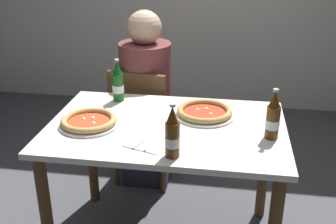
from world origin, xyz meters
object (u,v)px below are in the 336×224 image
object	(u,v)px
dining_table_main	(167,145)
beer_bottle_center	(273,118)
pizza_margherita_near	(89,122)
pizza_marinara_far	(205,112)
diner_seated	(146,104)
beer_bottle_left	(172,135)
chair_behind_table	(143,120)
beer_bottle_right	(118,83)
napkin_with_cutlery	(148,142)

from	to	relation	value
dining_table_main	beer_bottle_center	world-z (taller)	beer_bottle_center
pizza_margherita_near	pizza_marinara_far	distance (m)	0.61
diner_seated	beer_bottle_center	world-z (taller)	diner_seated
beer_bottle_left	pizza_marinara_far	bearing A→B (deg)	76.87
pizza_margherita_near	beer_bottle_center	xyz separation A→B (m)	(0.90, 0.00, 0.08)
dining_table_main	beer_bottle_center	distance (m)	0.56
chair_behind_table	beer_bottle_center	size ratio (longest dim) A/B	3.44
chair_behind_table	beer_bottle_left	distance (m)	1.05
pizza_marinara_far	beer_bottle_right	size ratio (longest dim) A/B	1.29
chair_behind_table	dining_table_main	bearing A→B (deg)	121.26
dining_table_main	napkin_with_cutlery	distance (m)	0.24
pizza_margherita_near	napkin_with_cutlery	size ratio (longest dim) A/B	1.34
pizza_margherita_near	beer_bottle_right	size ratio (longest dim) A/B	1.23
diner_seated	beer_bottle_right	bearing A→B (deg)	-102.61
diner_seated	dining_table_main	bearing A→B (deg)	-69.57
diner_seated	napkin_with_cutlery	world-z (taller)	diner_seated
beer_bottle_right	napkin_with_cutlery	distance (m)	0.57
dining_table_main	diner_seated	bearing A→B (deg)	110.43
chair_behind_table	pizza_margherita_near	distance (m)	0.75
dining_table_main	napkin_with_cutlery	xyz separation A→B (m)	(-0.05, -0.20, 0.12)
beer_bottle_left	beer_bottle_right	bearing A→B (deg)	123.87
dining_table_main	beer_bottle_left	xyz separation A→B (m)	(0.08, -0.31, 0.22)
pizza_margherita_near	beer_bottle_right	distance (m)	0.37
beer_bottle_left	beer_bottle_right	distance (m)	0.73
beer_bottle_right	dining_table_main	bearing A→B (deg)	-41.47
dining_table_main	pizza_marinara_far	size ratio (longest dim) A/B	3.76
dining_table_main	beer_bottle_left	world-z (taller)	beer_bottle_left
beer_bottle_center	pizza_marinara_far	bearing A→B (deg)	148.13
diner_seated	beer_bottle_center	size ratio (longest dim) A/B	4.89
dining_table_main	pizza_marinara_far	xyz separation A→B (m)	(0.18, 0.14, 0.13)
beer_bottle_left	dining_table_main	bearing A→B (deg)	103.65
dining_table_main	diner_seated	distance (m)	0.71
chair_behind_table	diner_seated	world-z (taller)	diner_seated
chair_behind_table	beer_bottle_center	xyz separation A→B (m)	(0.77, -0.67, 0.37)
chair_behind_table	napkin_with_cutlery	size ratio (longest dim) A/B	3.75
beer_bottle_right	chair_behind_table	bearing A→B (deg)	77.27
beer_bottle_left	napkin_with_cutlery	bearing A→B (deg)	139.46
chair_behind_table	beer_bottle_left	size ratio (longest dim) A/B	3.44
beer_bottle_left	pizza_margherita_near	bearing A→B (deg)	151.86
beer_bottle_center	beer_bottle_right	size ratio (longest dim) A/B	1.00
napkin_with_cutlery	diner_seated	bearing A→B (deg)	102.54
pizza_marinara_far	beer_bottle_center	world-z (taller)	beer_bottle_center
pizza_margherita_near	beer_bottle_left	world-z (taller)	beer_bottle_left
pizza_marinara_far	dining_table_main	bearing A→B (deg)	-141.80
diner_seated	pizza_marinara_far	size ratio (longest dim) A/B	3.78
dining_table_main	beer_bottle_right	bearing A→B (deg)	138.53
pizza_marinara_far	beer_bottle_right	bearing A→B (deg)	163.91
beer_bottle_left	beer_bottle_right	world-z (taller)	same
pizza_margherita_near	beer_bottle_left	xyz separation A→B (m)	(0.46, -0.25, 0.08)
pizza_margherita_near	pizza_marinara_far	xyz separation A→B (m)	(0.57, 0.21, -0.00)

